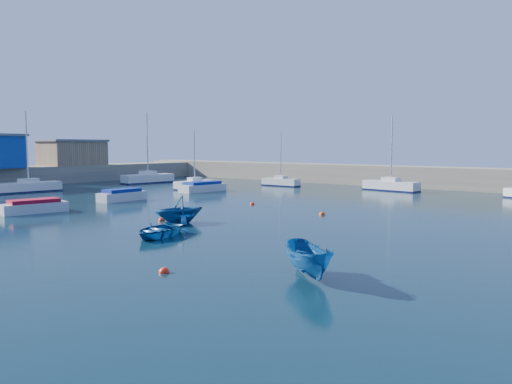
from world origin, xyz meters
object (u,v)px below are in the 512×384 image
Objects in this scene: sailboat_4 at (148,178)px; dinghy_right at (309,261)px; brick_shed_a at (72,153)px; dinghy_center at (158,230)px; motorboat_0 at (34,206)px; sailboat_2 at (29,187)px; motorboat_2 at (203,187)px; sailboat_5 at (281,182)px; motorboat_1 at (122,195)px; dinghy_left at (179,209)px; sailboat_3 at (195,184)px; sailboat_6 at (391,185)px.

sailboat_4 is 53.70m from dinghy_right.
brick_shed_a is 2.16× the size of dinghy_center.
motorboat_0 is 1.37× the size of dinghy_right.
dinghy_right reaches higher than dinghy_center.
motorboat_2 is (14.75, 12.79, -0.07)m from sailboat_2.
sailboat_5 is (28.15, 12.74, -3.57)m from brick_shed_a.
motorboat_2 is 28.51m from dinghy_center.
dinghy_left is at bearing -24.65° from motorboat_1.
brick_shed_a is 16.99m from sailboat_2.
sailboat_3 is 1.43× the size of motorboat_0.
motorboat_1 is at bearing 104.64° from dinghy_right.
sailboat_3 is at bearing 154.50° from motorboat_2.
motorboat_0 is (6.16, -22.91, -0.06)m from sailboat_3.
brick_shed_a is 0.82× the size of sailboat_4.
sailboat_3 is 0.73× the size of sailboat_4.
motorboat_1 is at bearing 156.66° from sailboat_6.
brick_shed_a is at bearing -170.66° from sailboat_3.
dinghy_center is (15.47, -0.63, -0.12)m from motorboat_0.
sailboat_4 is 23.35m from motorboat_1.
motorboat_0 is at bearing 161.10° from dinghy_center.
sailboat_2 reaches higher than sailboat_6.
sailboat_3 is 31.97m from dinghy_center.
dinghy_center is at bearing -154.58° from sailboat_5.
dinghy_left is (30.21, -4.68, 0.32)m from sailboat_2.
motorboat_1 is at bearing 8.63° from sailboat_2.
dinghy_left reaches higher than motorboat_1.
sailboat_4 is (-12.41, 2.87, 0.11)m from sailboat_3.
sailboat_6 is (13.99, 2.50, 0.08)m from sailboat_5.
dinghy_left is at bearing 108.54° from dinghy_center.
dinghy_right reaches higher than motorboat_2.
brick_shed_a is 0.93× the size of sailboat_6.
dinghy_left is at bearing -30.05° from sailboat_4.
sailboat_2 is 1.04× the size of sailboat_6.
sailboat_5 is at bearing 130.12° from dinghy_left.
sailboat_3 is 0.82× the size of sailboat_6.
sailboat_2 is 18.62m from sailboat_3.
sailboat_4 reaches higher than dinghy_right.
dinghy_right is (45.55, -28.44, 0.03)m from sailboat_4.
sailboat_6 is at bearing 46.27° from sailboat_2.
brick_shed_a is 23.30m from sailboat_3.
dinghy_left is (15.45, -17.47, 0.38)m from motorboat_2.
sailboat_6 is at bearing 19.89° from brick_shed_a.
dinghy_right is (14.50, -6.30, -0.22)m from dinghy_left.
dinghy_left reaches higher than dinghy_center.
motorboat_2 is 1.54× the size of dinghy_center.
sailboat_5 is 1.92× the size of dinghy_right.
sailboat_4 is at bearing 134.94° from motorboat_0.
sailboat_3 reaches higher than sailboat_5.
sailboat_3 is at bearing 6.04° from brick_shed_a.
sailboat_6 is at bearing 36.98° from sailboat_3.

